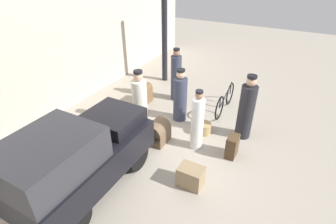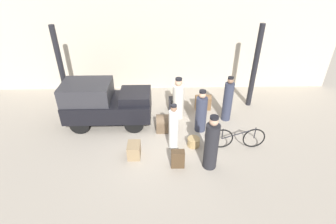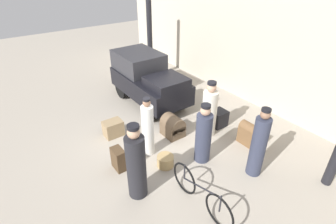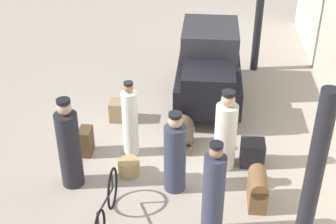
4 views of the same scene
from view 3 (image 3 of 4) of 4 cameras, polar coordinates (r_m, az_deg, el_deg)
name	(u,v)px [view 3 (image 3 of 4)]	position (r m, az deg, el deg)	size (l,w,h in m)	color
ground_plane	(159,139)	(7.80, -2.06, -5.83)	(30.00, 30.00, 0.00)	#A89E8E
station_building_facade	(260,41)	(9.45, 19.37, 14.41)	(16.00, 0.15, 4.50)	beige
canopy_pillar_left	(150,38)	(11.27, -3.99, 15.74)	(0.22, 0.22, 3.47)	black
truck	(147,78)	(9.41, -4.52, 7.40)	(3.21, 1.51, 1.72)	black
bicycle	(201,193)	(5.77, 7.10, -17.17)	(1.85, 0.04, 0.81)	black
wicker_basket	(165,161)	(6.80, -0.58, -10.60)	(0.43, 0.43, 0.30)	tan
conductor_in_dark_uniform	(148,129)	(6.86, -4.42, -3.69)	(0.32, 0.32, 1.68)	white
porter_lifting_near_truck	(209,111)	(7.70, 8.99, 0.14)	(0.44, 0.44, 1.71)	silver
porter_with_bicycle	(136,165)	(5.70, -6.95, -11.35)	(0.42, 0.42, 1.85)	#232328
porter_standing_middle	(259,145)	(6.53, 19.12, -6.83)	(0.36, 0.36, 1.84)	#33384C
porter_carrying_trunk	(203,136)	(6.69, 7.72, -5.18)	(0.41, 0.41, 1.66)	#33384C
trunk_barrel_dark	(250,134)	(7.73, 17.47, -4.61)	(0.65, 0.32, 0.67)	brown
suitcase_small_leather	(173,126)	(7.79, 1.02, -3.15)	(0.62, 0.53, 0.65)	brown
trunk_umber_medium	(119,159)	(6.76, -10.71, -10.02)	(0.42, 0.25, 0.59)	#4C3823
suitcase_black_upright	(218,118)	(8.41, 10.93, -1.34)	(0.44, 0.47, 0.52)	#232328
trunk_wicker_pale	(113,128)	(7.98, -11.83, -3.51)	(0.41, 0.55, 0.48)	#937A56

